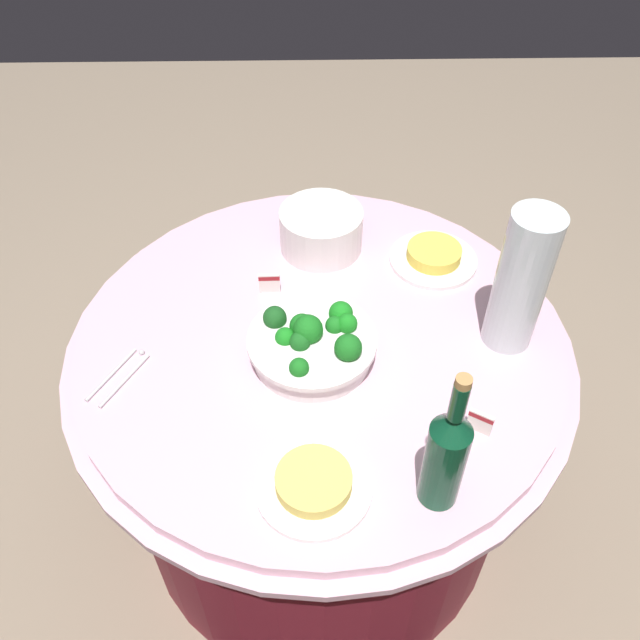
{
  "coord_description": "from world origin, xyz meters",
  "views": [
    {
      "loc": [
        0.02,
        1.04,
        1.86
      ],
      "look_at": [
        0.0,
        0.0,
        0.79
      ],
      "focal_mm": 37.83,
      "sensor_mm": 36.0,
      "label": 1
    }
  ],
  "objects_px": {
    "plate_stack": "(321,230)",
    "food_plate_fried_egg": "(434,256)",
    "broccoli_bowl": "(312,343)",
    "wine_bottle": "(446,455)",
    "label_placard_mid": "(480,421)",
    "decorative_fruit_vase": "(519,289)",
    "serving_tongs": "(120,375)",
    "food_plate_noodles": "(314,484)",
    "label_placard_front": "(269,282)"
  },
  "relations": [
    {
      "from": "serving_tongs",
      "to": "food_plate_noodles",
      "type": "xyz_separation_m",
      "value": [
        -0.41,
        0.28,
        0.01
      ]
    },
    {
      "from": "plate_stack",
      "to": "label_placard_mid",
      "type": "distance_m",
      "value": 0.65
    },
    {
      "from": "plate_stack",
      "to": "label_placard_front",
      "type": "relative_size",
      "value": 3.82
    },
    {
      "from": "wine_bottle",
      "to": "label_placard_front",
      "type": "xyz_separation_m",
      "value": [
        0.33,
        -0.55,
        -0.1
      ]
    },
    {
      "from": "serving_tongs",
      "to": "label_placard_mid",
      "type": "distance_m",
      "value": 0.76
    },
    {
      "from": "label_placard_front",
      "to": "label_placard_mid",
      "type": "height_order",
      "value": "same"
    },
    {
      "from": "wine_bottle",
      "to": "label_placard_mid",
      "type": "distance_m",
      "value": 0.2
    },
    {
      "from": "decorative_fruit_vase",
      "to": "serving_tongs",
      "type": "distance_m",
      "value": 0.87
    },
    {
      "from": "plate_stack",
      "to": "label_placard_mid",
      "type": "relative_size",
      "value": 3.82
    },
    {
      "from": "serving_tongs",
      "to": "label_placard_front",
      "type": "bearing_deg",
      "value": -140.47
    },
    {
      "from": "wine_bottle",
      "to": "plate_stack",
      "type": "bearing_deg",
      "value": -74.47
    },
    {
      "from": "plate_stack",
      "to": "label_placard_mid",
      "type": "xyz_separation_m",
      "value": [
        -0.3,
        0.58,
        -0.02
      ]
    },
    {
      "from": "food_plate_noodles",
      "to": "broccoli_bowl",
      "type": "bearing_deg",
      "value": -90.11
    },
    {
      "from": "broccoli_bowl",
      "to": "plate_stack",
      "type": "relative_size",
      "value": 1.33
    },
    {
      "from": "broccoli_bowl",
      "to": "wine_bottle",
      "type": "height_order",
      "value": "wine_bottle"
    },
    {
      "from": "food_plate_fried_egg",
      "to": "broccoli_bowl",
      "type": "bearing_deg",
      "value": 45.14
    },
    {
      "from": "serving_tongs",
      "to": "wine_bottle",
      "type": "bearing_deg",
      "value": 155.33
    },
    {
      "from": "broccoli_bowl",
      "to": "decorative_fruit_vase",
      "type": "distance_m",
      "value": 0.45
    },
    {
      "from": "wine_bottle",
      "to": "food_plate_fried_egg",
      "type": "xyz_separation_m",
      "value": [
        -0.08,
        -0.65,
        -0.11
      ]
    },
    {
      "from": "plate_stack",
      "to": "food_plate_noodles",
      "type": "height_order",
      "value": "plate_stack"
    },
    {
      "from": "broccoli_bowl",
      "to": "plate_stack",
      "type": "distance_m",
      "value": 0.38
    },
    {
      "from": "broccoli_bowl",
      "to": "serving_tongs",
      "type": "xyz_separation_m",
      "value": [
        0.41,
        0.05,
        -0.04
      ]
    },
    {
      "from": "plate_stack",
      "to": "decorative_fruit_vase",
      "type": "xyz_separation_m",
      "value": [
        -0.41,
        0.33,
        0.09
      ]
    },
    {
      "from": "wine_bottle",
      "to": "label_placard_front",
      "type": "distance_m",
      "value": 0.65
    },
    {
      "from": "food_plate_noodles",
      "to": "food_plate_fried_egg",
      "type": "xyz_separation_m",
      "value": [
        -0.31,
        -0.64,
        0.0
      ]
    },
    {
      "from": "wine_bottle",
      "to": "serving_tongs",
      "type": "distance_m",
      "value": 0.71
    },
    {
      "from": "label_placard_front",
      "to": "plate_stack",
      "type": "bearing_deg",
      "value": -127.28
    },
    {
      "from": "broccoli_bowl",
      "to": "plate_stack",
      "type": "bearing_deg",
      "value": -94.22
    },
    {
      "from": "broccoli_bowl",
      "to": "food_plate_fried_egg",
      "type": "relative_size",
      "value": 1.27
    },
    {
      "from": "plate_stack",
      "to": "decorative_fruit_vase",
      "type": "distance_m",
      "value": 0.53
    },
    {
      "from": "broccoli_bowl",
      "to": "food_plate_fried_egg",
      "type": "distance_m",
      "value": 0.44
    },
    {
      "from": "broccoli_bowl",
      "to": "decorative_fruit_vase",
      "type": "bearing_deg",
      "value": -173.74
    },
    {
      "from": "serving_tongs",
      "to": "label_placard_front",
      "type": "xyz_separation_m",
      "value": [
        -0.31,
        -0.26,
        0.03
      ]
    },
    {
      "from": "wine_bottle",
      "to": "food_plate_noodles",
      "type": "relative_size",
      "value": 1.53
    },
    {
      "from": "food_plate_noodles",
      "to": "wine_bottle",
      "type": "bearing_deg",
      "value": 175.99
    },
    {
      "from": "serving_tongs",
      "to": "label_placard_front",
      "type": "distance_m",
      "value": 0.41
    },
    {
      "from": "decorative_fruit_vase",
      "to": "food_plate_noodles",
      "type": "height_order",
      "value": "decorative_fruit_vase"
    },
    {
      "from": "decorative_fruit_vase",
      "to": "food_plate_fried_egg",
      "type": "distance_m",
      "value": 0.32
    },
    {
      "from": "decorative_fruit_vase",
      "to": "label_placard_front",
      "type": "bearing_deg",
      "value": -16.55
    },
    {
      "from": "plate_stack",
      "to": "broccoli_bowl",
      "type": "bearing_deg",
      "value": 85.78
    },
    {
      "from": "food_plate_fried_egg",
      "to": "wine_bottle",
      "type": "bearing_deg",
      "value": 82.82
    },
    {
      "from": "food_plate_fried_egg",
      "to": "label_placard_mid",
      "type": "relative_size",
      "value": 4.0
    },
    {
      "from": "food_plate_noodles",
      "to": "food_plate_fried_egg",
      "type": "distance_m",
      "value": 0.71
    },
    {
      "from": "plate_stack",
      "to": "food_plate_fried_egg",
      "type": "height_order",
      "value": "plate_stack"
    },
    {
      "from": "broccoli_bowl",
      "to": "food_plate_fried_egg",
      "type": "height_order",
      "value": "broccoli_bowl"
    },
    {
      "from": "food_plate_noodles",
      "to": "food_plate_fried_egg",
      "type": "height_order",
      "value": "food_plate_fried_egg"
    },
    {
      "from": "decorative_fruit_vase",
      "to": "serving_tongs",
      "type": "xyz_separation_m",
      "value": [
        0.85,
        0.1,
        -0.14
      ]
    },
    {
      "from": "plate_stack",
      "to": "serving_tongs",
      "type": "relative_size",
      "value": 1.3
    },
    {
      "from": "label_placard_mid",
      "to": "serving_tongs",
      "type": "bearing_deg",
      "value": -11.74
    },
    {
      "from": "plate_stack",
      "to": "food_plate_noodles",
      "type": "relative_size",
      "value": 0.95
    }
  ]
}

